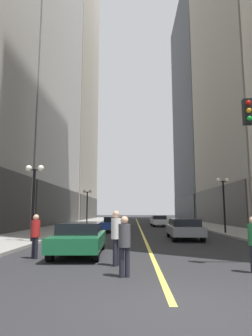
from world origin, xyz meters
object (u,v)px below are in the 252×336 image
street_lamp_left_far (87,199)px  pedestrian_with_orange_bag (124,241)px  car_grey (184,228)px  street_lamp_left_near (34,185)px  street_lamp_right_mid (223,193)px  car_green (80,237)px  pedestrian_in_white_shirt (116,233)px  car_blue (113,224)px  pedestrian_in_red_jacket (35,233)px  car_white (159,220)px

street_lamp_left_far → pedestrian_with_orange_bag: bearing=-78.9°
car_grey → street_lamp_left_near: street_lamp_left_near is taller
pedestrian_with_orange_bag → street_lamp_right_mid: bearing=63.5°
car_grey → street_lamp_left_near: (-8.95, -2.90, 2.53)m
pedestrian_with_orange_bag → street_lamp_left_far: size_ratio=0.38×
car_grey → pedestrian_with_orange_bag: size_ratio=2.87×
car_green → pedestrian_in_white_shirt: size_ratio=2.65×
car_green → pedestrian_with_orange_bag: bearing=-64.6°
car_green → car_blue: 13.70m
car_blue → pedestrian_in_white_shirt: pedestrian_in_white_shirt is taller
car_green → car_grey: (5.56, 6.75, 0.00)m
car_grey → street_lamp_right_mid: 6.03m
pedestrian_in_white_shirt → pedestrian_in_red_jacket: bearing=156.3°
car_white → street_lamp_right_mid: street_lamp_right_mid is taller
car_blue → car_white: size_ratio=0.95×
car_white → street_lamp_right_mid: bearing=-71.6°
pedestrian_in_red_jacket → street_lamp_left_near: size_ratio=0.38×
car_green → pedestrian_in_red_jacket: 1.93m
street_lamp_right_mid → car_grey: bearing=-134.7°
street_lamp_right_mid → street_lamp_left_far: bearing=135.1°
pedestrian_in_white_shirt → street_lamp_left_far: 26.52m
street_lamp_left_near → car_blue: bearing=68.6°
street_lamp_left_far → street_lamp_right_mid: size_ratio=1.00×
street_lamp_right_mid → car_blue: bearing=161.1°
car_white → pedestrian_in_white_shirt: pedestrian_in_white_shirt is taller
car_blue → pedestrian_in_red_jacket: (-2.01, -14.83, 0.26)m
car_white → street_lamp_left_near: bearing=-114.7°
car_blue → pedestrian_in_white_shirt: (1.20, -16.23, 0.35)m
car_blue → street_lamp_left_near: street_lamp_left_near is taller
car_white → street_lamp_right_mid: 13.14m
pedestrian_in_red_jacket → car_grey: bearing=48.0°
car_green → street_lamp_left_near: street_lamp_left_near is taller
pedestrian_in_red_jacket → street_lamp_left_far: 24.71m
street_lamp_left_near → street_lamp_right_mid: 14.49m
car_grey → pedestrian_in_red_jacket: pedestrian_in_red_jacket is taller
car_grey → street_lamp_left_near: 9.75m
car_grey → car_white: size_ratio=1.11×
car_grey → street_lamp_right_mid: street_lamp_right_mid is taller
pedestrian_in_red_jacket → pedestrian_in_white_shirt: bearing=-23.7°
car_blue → pedestrian_in_white_shirt: size_ratio=2.25×
pedestrian_with_orange_bag → street_lamp_left_near: bearing=123.8°
pedestrian_in_white_shirt → pedestrian_in_red_jacket: pedestrian_in_white_shirt is taller
pedestrian_in_white_shirt → pedestrian_with_orange_bag: bearing=-78.8°
pedestrian_in_red_jacket → street_lamp_left_near: (-1.85, 4.99, 2.28)m
pedestrian_with_orange_bag → pedestrian_in_white_shirt: (-0.33, 1.66, 0.10)m
car_grey → pedestrian_in_white_shirt: 10.08m
street_lamp_left_near → street_lamp_left_far: 19.55m
street_lamp_left_far → street_lamp_right_mid: 18.08m
pedestrian_in_red_jacket → street_lamp_right_mid: street_lamp_right_mid is taller
car_grey → pedestrian_in_red_jacket: size_ratio=2.84×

